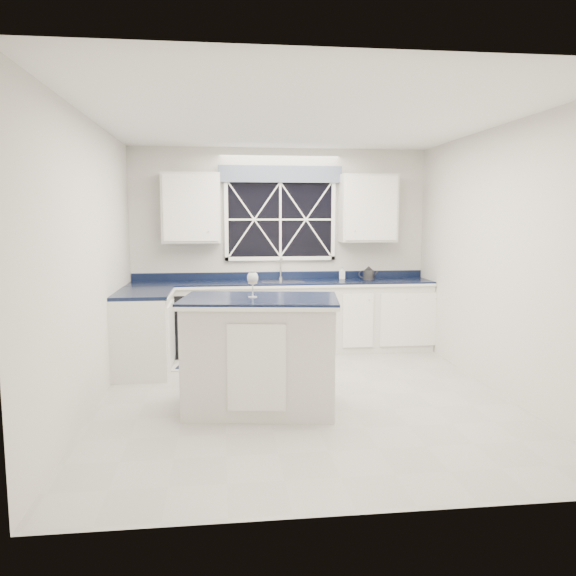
{
  "coord_description": "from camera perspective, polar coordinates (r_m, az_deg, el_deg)",
  "views": [
    {
      "loc": [
        -0.8,
        -5.36,
        1.79
      ],
      "look_at": [
        -0.11,
        0.4,
        1.05
      ],
      "focal_mm": 35.0,
      "sensor_mm": 36.0,
      "label": 1
    }
  ],
  "objects": [
    {
      "name": "upper_cabinets",
      "position": [
        7.49,
        -0.69,
        8.11
      ],
      "size": [
        3.1,
        0.34,
        0.9
      ],
      "color": "silver",
      "rests_on": "ground"
    },
    {
      "name": "soap_bottle",
      "position": [
        7.74,
        5.52,
        1.58
      ],
      "size": [
        0.09,
        0.09,
        0.17
      ],
      "primitive_type": "imported",
      "rotation": [
        0.0,
        0.0,
        -0.17
      ],
      "color": "silver",
      "rests_on": "countertop"
    },
    {
      "name": "countertop",
      "position": [
        7.41,
        -0.57,
        0.53
      ],
      "size": [
        3.98,
        0.64,
        0.04
      ],
      "primitive_type": "cube",
      "color": "black",
      "rests_on": "base_cabinets"
    },
    {
      "name": "kettle",
      "position": [
        7.68,
        8.17,
        1.47
      ],
      "size": [
        0.26,
        0.19,
        0.18
      ],
      "rotation": [
        0.0,
        0.0,
        -0.23
      ],
      "color": "#2A2A2C",
      "rests_on": "countertop"
    },
    {
      "name": "base_cabinets",
      "position": [
        7.29,
        -3.02,
        -3.33
      ],
      "size": [
        3.99,
        1.6,
        0.9
      ],
      "color": "silver",
      "rests_on": "ground"
    },
    {
      "name": "window",
      "position": [
        7.61,
        -0.79,
        7.57
      ],
      "size": [
        1.65,
        0.09,
        1.26
      ],
      "color": "black",
      "rests_on": "ground"
    },
    {
      "name": "back_wall",
      "position": [
        7.67,
        -0.82,
        3.98
      ],
      "size": [
        4.0,
        0.1,
        2.7
      ],
      "primitive_type": "cube",
      "color": "silver",
      "rests_on": "ground"
    },
    {
      "name": "dishwasher",
      "position": [
        7.45,
        -9.02,
        -3.5
      ],
      "size": [
        0.6,
        0.58,
        0.82
      ],
      "primitive_type": "cube",
      "color": "black",
      "rests_on": "ground"
    },
    {
      "name": "rug",
      "position": [
        6.92,
        -6.37,
        -7.68
      ],
      "size": [
        1.34,
        0.97,
        0.02
      ],
      "rotation": [
        0.0,
        0.0,
        -0.21
      ],
      "color": "#B8B7B2",
      "rests_on": "ground"
    },
    {
      "name": "ground",
      "position": [
        5.71,
        1.6,
        -11.0
      ],
      "size": [
        4.5,
        4.5,
        0.0
      ],
      "primitive_type": "plane",
      "color": "#A8A7A3",
      "rests_on": "ground"
    },
    {
      "name": "island",
      "position": [
        5.24,
        -2.85,
        -6.66
      ],
      "size": [
        1.52,
        1.05,
        1.05
      ],
      "rotation": [
        0.0,
        0.0,
        -0.14
      ],
      "color": "silver",
      "rests_on": "ground"
    },
    {
      "name": "faucet",
      "position": [
        7.58,
        -0.73,
        2.04
      ],
      "size": [
        0.05,
        0.2,
        0.3
      ],
      "color": "#B4B4B6",
      "rests_on": "countertop"
    },
    {
      "name": "wine_glass",
      "position": [
        5.13,
        -3.61,
        0.91
      ],
      "size": [
        0.1,
        0.1,
        0.24
      ],
      "color": "silver",
      "rests_on": "island"
    }
  ]
}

